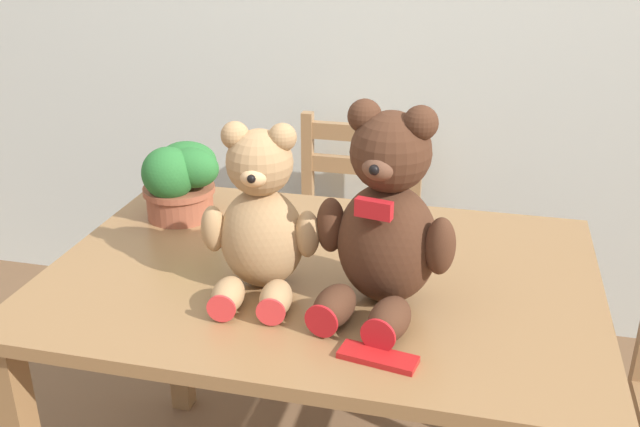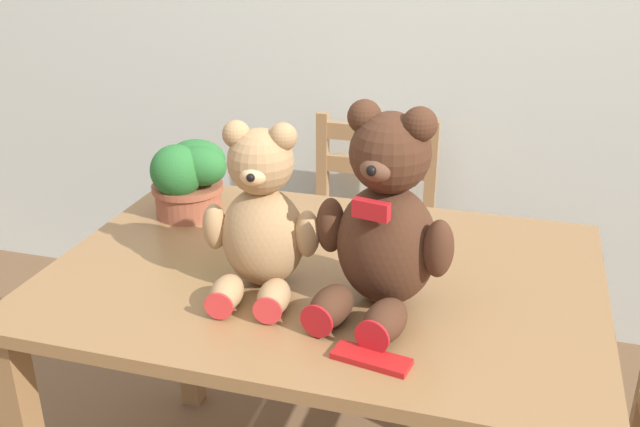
{
  "view_description": "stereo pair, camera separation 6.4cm",
  "coord_description": "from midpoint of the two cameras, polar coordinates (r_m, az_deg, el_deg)",
  "views": [
    {
      "loc": [
        0.33,
        -0.95,
        1.53
      ],
      "look_at": [
        0.02,
        0.34,
        0.95
      ],
      "focal_mm": 40.0,
      "sensor_mm": 36.0,
      "label": 1
    },
    {
      "loc": [
        0.39,
        -0.94,
        1.53
      ],
      "look_at": [
        0.02,
        0.34,
        0.95
      ],
      "focal_mm": 40.0,
      "sensor_mm": 36.0,
      "label": 2
    }
  ],
  "objects": [
    {
      "name": "teddy_bear_right",
      "position": [
        1.41,
        3.98,
        -0.71
      ],
      "size": [
        0.3,
        0.32,
        0.42
      ],
      "rotation": [
        0.0,
        0.0,
        2.94
      ],
      "color": "#472819",
      "rests_on": "dining_table"
    },
    {
      "name": "wooden_chair_behind",
      "position": [
        2.54,
        1.87,
        -2.1
      ],
      "size": [
        0.44,
        0.43,
        0.85
      ],
      "rotation": [
        0.0,
        0.0,
        3.14
      ],
      "color": "#997047",
      "rests_on": "ground_plane"
    },
    {
      "name": "dining_table",
      "position": [
        1.67,
        -0.98,
        -7.97
      ],
      "size": [
        1.22,
        0.86,
        0.77
      ],
      "color": "olive",
      "rests_on": "ground_plane"
    },
    {
      "name": "teddy_bear_left",
      "position": [
        1.48,
        -6.03,
        -0.58
      ],
      "size": [
        0.26,
        0.26,
        0.36
      ],
      "rotation": [
        0.0,
        0.0,
        3.25
      ],
      "color": "tan",
      "rests_on": "dining_table"
    },
    {
      "name": "potted_plant",
      "position": [
        1.89,
        -12.14,
        2.79
      ],
      "size": [
        0.21,
        0.23,
        0.2
      ],
      "color": "#9E5138",
      "rests_on": "dining_table"
    },
    {
      "name": "chocolate_bar",
      "position": [
        1.31,
        3.25,
        -11.42
      ],
      "size": [
        0.15,
        0.08,
        0.01
      ],
      "primitive_type": "cube",
      "rotation": [
        0.0,
        0.0,
        -0.17
      ],
      "color": "red",
      "rests_on": "dining_table"
    }
  ]
}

